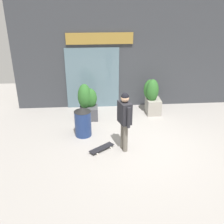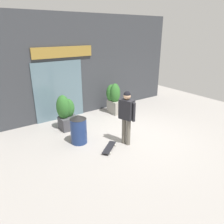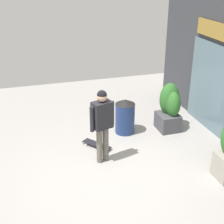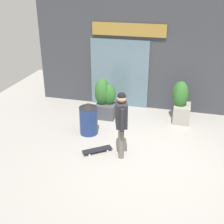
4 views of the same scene
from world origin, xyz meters
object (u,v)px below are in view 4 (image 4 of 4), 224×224
Objects in this scene: planter_box_left at (181,101)px; planter_box_right at (105,98)px; skateboarder at (121,119)px; skateboard at (97,150)px; trash_bin at (89,118)px.

planter_box_right is (-2.29, -0.29, -0.03)m from planter_box_left.
skateboarder is at bearing -64.12° from planter_box_right.
planter_box_right is at bearing -116.78° from skateboard.
trash_bin is at bearing -148.58° from planter_box_left.
planter_box_left reaches higher than planter_box_right.
skateboarder reaches higher than trash_bin.
skateboarder is 2.36m from planter_box_right.
planter_box_right is (-1.01, 2.09, -0.41)m from skateboarder.
trash_bin is (-2.42, -1.48, -0.18)m from planter_box_left.
trash_bin is at bearing -55.66° from skateboarder.
trash_bin is (-1.14, 0.90, -0.56)m from skateboarder.
skateboarder is 1.82× the size of trash_bin.
trash_bin is at bearing -96.21° from planter_box_right.
planter_box_left is 1.40× the size of trash_bin.
planter_box_right reaches higher than skateboard.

